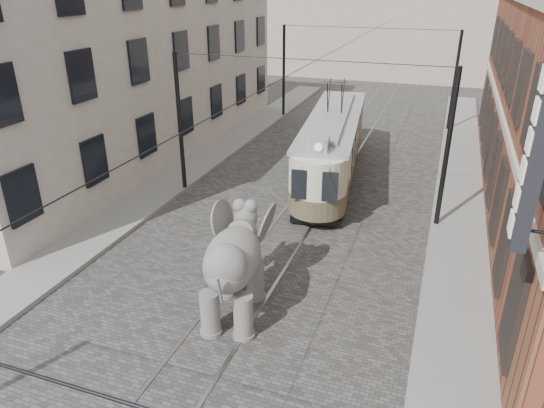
% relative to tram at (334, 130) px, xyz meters
% --- Properties ---
extents(ground, '(120.00, 120.00, 0.00)m').
position_rel_tram_xyz_m(ground, '(-0.17, -9.97, -2.25)').
color(ground, '#494643').
extents(tram_rails, '(1.54, 80.00, 0.02)m').
position_rel_tram_xyz_m(tram_rails, '(-0.17, -9.97, -2.23)').
color(tram_rails, slate).
rests_on(tram_rails, ground).
extents(sidewalk_right, '(2.00, 60.00, 0.15)m').
position_rel_tram_xyz_m(sidewalk_right, '(5.83, -9.97, -2.17)').
color(sidewalk_right, slate).
rests_on(sidewalk_right, ground).
extents(sidewalk_left, '(2.00, 60.00, 0.15)m').
position_rel_tram_xyz_m(sidewalk_left, '(-6.67, -9.97, -2.17)').
color(sidewalk_left, slate).
rests_on(sidewalk_left, ground).
extents(stucco_building, '(7.00, 24.00, 10.00)m').
position_rel_tram_xyz_m(stucco_building, '(-11.17, 0.03, 2.75)').
color(stucco_building, gray).
rests_on(stucco_building, ground).
extents(catenary, '(11.00, 30.20, 6.00)m').
position_rel_tram_xyz_m(catenary, '(-0.37, -4.97, 0.75)').
color(catenary, black).
rests_on(catenary, ground).
extents(tram, '(3.69, 11.52, 4.49)m').
position_rel_tram_xyz_m(tram, '(0.00, 0.00, 0.00)').
color(tram, beige).
rests_on(tram, ground).
extents(elephant, '(3.34, 4.96, 2.79)m').
position_rel_tram_xyz_m(elephant, '(-0.04, -11.56, -0.85)').
color(elephant, '#66645E').
rests_on(elephant, ground).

